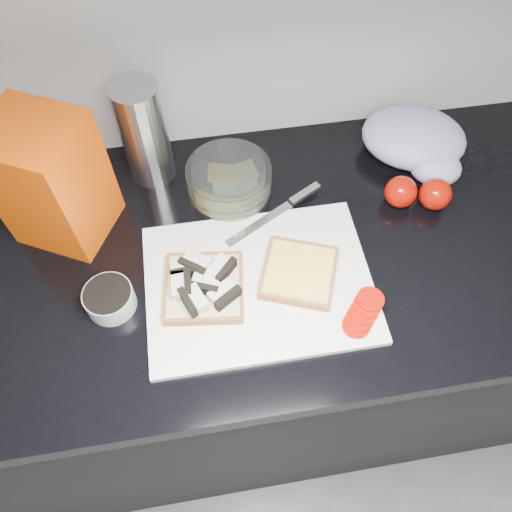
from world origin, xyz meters
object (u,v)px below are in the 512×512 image
Objects in this scene: glass_bowl at (229,181)px; steel_canister at (144,134)px; cutting_board at (259,283)px; bread_bag at (51,181)px.

steel_canister reaches higher than glass_bowl.
steel_canister is (-0.17, 0.30, 0.10)m from cutting_board.
bread_bag is (-0.31, -0.03, 0.09)m from glass_bowl.
glass_bowl is 0.77× the size of steel_canister.
cutting_board is 0.22m from glass_bowl.
bread_bag is (-0.33, 0.19, 0.12)m from cutting_board.
glass_bowl is 0.33m from bread_bag.
bread_bag is 1.13× the size of steel_canister.
bread_bag is at bearing -146.53° from steel_canister.
cutting_board is at bearing -84.27° from glass_bowl.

